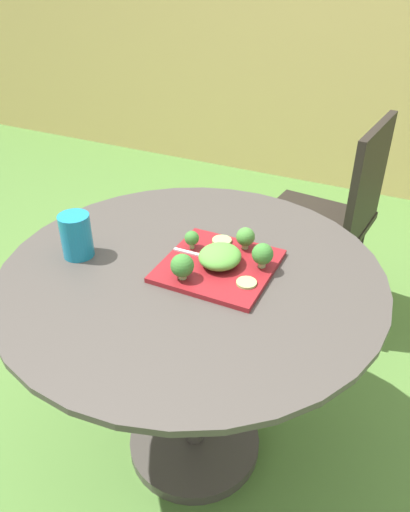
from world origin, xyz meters
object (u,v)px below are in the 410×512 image
(drinking_glass, at_px, (77,238))
(patio_chair, at_px, (336,209))
(salad_plate, at_px, (218,266))
(fork, at_px, (205,256))

(drinking_glass, bearing_deg, patio_chair, 62.76)
(patio_chair, bearing_deg, drinking_glass, -117.24)
(salad_plate, relative_size, drinking_glass, 2.31)
(salad_plate, bearing_deg, fork, 165.85)
(patio_chair, relative_size, salad_plate, 3.17)
(drinking_glass, bearing_deg, fork, 20.10)
(patio_chair, xyz_separation_m, fork, (-0.18, -0.87, 0.22))
(salad_plate, distance_m, fork, 0.05)
(drinking_glass, bearing_deg, salad_plate, 16.18)
(salad_plate, distance_m, drinking_glass, 0.39)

